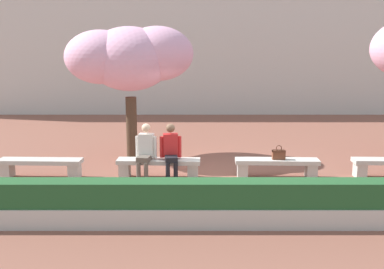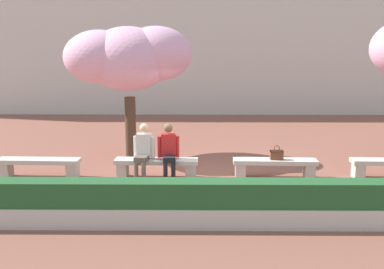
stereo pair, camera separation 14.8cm
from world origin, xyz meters
name	(u,v)px [view 1 (the left image)]	position (x,y,z in m)	size (l,w,h in m)	color
ground_plane	(216,178)	(0.00, 0.00, 0.00)	(100.00, 100.00, 0.00)	brown
building_facade	(202,25)	(0.00, 12.07, 4.08)	(28.00, 4.00, 8.16)	beige
stone_bench_west_end	(38,165)	(-4.17, 0.00, 0.31)	(1.96, 0.49, 0.45)	#BCB7AD
stone_bench_near_west	(157,165)	(-1.39, 0.00, 0.31)	(1.96, 0.49, 0.45)	#BCB7AD
stone_bench_center	(275,165)	(1.39, 0.00, 0.31)	(1.96, 0.49, 0.45)	#BCB7AD
person_seated_left	(143,149)	(-1.69, -0.05, 0.70)	(0.50, 0.72, 1.29)	black
person_seated_right	(169,149)	(-1.10, -0.05, 0.70)	(0.51, 0.71, 1.29)	black
handbag	(277,154)	(1.42, -0.02, 0.58)	(0.30, 0.15, 0.34)	brown
cherry_tree_main	(127,58)	(-2.29, 2.00, 2.76)	(3.41, 2.48, 3.59)	#473323
planter_hedge_foreground	(225,204)	(0.00, -2.89, 0.39)	(12.88, 0.50, 0.80)	#BCB7AD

